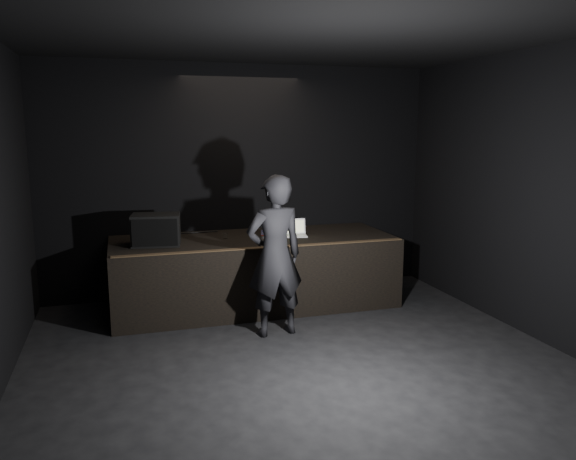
# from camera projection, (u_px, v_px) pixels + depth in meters

# --- Properties ---
(ground) EXTENTS (7.00, 7.00, 0.00)m
(ground) POSITION_uv_depth(u_px,v_px,m) (317.00, 385.00, 5.66)
(ground) COLOR black
(ground) RESTS_ON ground
(room_walls) EXTENTS (6.10, 7.10, 3.52)m
(room_walls) POSITION_uv_depth(u_px,v_px,m) (319.00, 185.00, 5.29)
(room_walls) COLOR black
(room_walls) RESTS_ON ground
(stage_riser) EXTENTS (4.00, 1.50, 1.00)m
(stage_riser) POSITION_uv_depth(u_px,v_px,m) (254.00, 271.00, 8.14)
(stage_riser) COLOR black
(stage_riser) RESTS_ON ground
(riser_lip) EXTENTS (3.92, 0.10, 0.01)m
(riser_lip) POSITION_uv_depth(u_px,v_px,m) (266.00, 247.00, 7.38)
(riser_lip) COLOR brown
(riser_lip) RESTS_ON stage_riser
(stage_monitor) EXTENTS (0.68, 0.54, 0.42)m
(stage_monitor) POSITION_uv_depth(u_px,v_px,m) (156.00, 230.00, 7.51)
(stage_monitor) COLOR black
(stage_monitor) RESTS_ON stage_riser
(cable) EXTENTS (0.94, 0.06, 0.02)m
(cable) POSITION_uv_depth(u_px,v_px,m) (186.00, 233.00, 8.34)
(cable) COLOR black
(cable) RESTS_ON stage_riser
(laptop) EXTENTS (0.39, 0.36, 0.24)m
(laptop) POSITION_uv_depth(u_px,v_px,m) (294.00, 231.00, 8.19)
(laptop) COLOR silver
(laptop) RESTS_ON stage_riser
(beer_can) EXTENTS (0.07, 0.07, 0.17)m
(beer_can) POSITION_uv_depth(u_px,v_px,m) (263.00, 233.00, 7.99)
(beer_can) COLOR silver
(beer_can) RESTS_ON stage_riser
(plastic_cup) EXTENTS (0.07, 0.07, 0.09)m
(plastic_cup) POSITION_uv_depth(u_px,v_px,m) (225.00, 235.00, 7.97)
(plastic_cup) COLOR white
(plastic_cup) RESTS_ON stage_riser
(wii_remote) EXTENTS (0.06, 0.16, 0.03)m
(wii_remote) POSITION_uv_depth(u_px,v_px,m) (277.00, 245.00, 7.47)
(wii_remote) COLOR white
(wii_remote) RESTS_ON stage_riser
(person) EXTENTS (0.79, 0.57, 2.01)m
(person) POSITION_uv_depth(u_px,v_px,m) (275.00, 256.00, 6.89)
(person) COLOR black
(person) RESTS_ON ground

